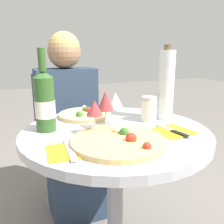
% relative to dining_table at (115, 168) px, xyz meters
% --- Properties ---
extents(dining_table, '(0.82, 0.82, 0.74)m').
position_rel_dining_table_xyz_m(dining_table, '(0.00, 0.00, 0.00)').
color(dining_table, gray).
rests_on(dining_table, ground_plane).
extents(chair_behind_diner, '(0.39, 0.39, 0.91)m').
position_rel_dining_table_xyz_m(chair_behind_diner, '(-0.06, 0.72, -0.12)').
color(chair_behind_diner, slate).
rests_on(chair_behind_diner, ground_plane).
extents(seated_diner, '(0.38, 0.41, 1.18)m').
position_rel_dining_table_xyz_m(seated_diner, '(-0.06, 0.59, -0.01)').
color(seated_diner, '#28384C').
rests_on(seated_diner, ground_plane).
extents(pizza_large, '(0.35, 0.35, 0.05)m').
position_rel_dining_table_xyz_m(pizza_large, '(-0.06, -0.16, 0.19)').
color(pizza_large, '#DBB26B').
rests_on(pizza_large, dining_table).
extents(pizza_small_far, '(0.26, 0.26, 0.05)m').
position_rel_dining_table_xyz_m(pizza_small_far, '(-0.06, 0.25, 0.20)').
color(pizza_small_far, '#E5C17F').
rests_on(pizza_small_far, dining_table).
extents(wine_bottle, '(0.08, 0.08, 0.35)m').
position_rel_dining_table_xyz_m(wine_bottle, '(-0.28, 0.11, 0.31)').
color(wine_bottle, '#2D5623').
rests_on(wine_bottle, dining_table).
extents(tall_carafe, '(0.08, 0.08, 0.36)m').
position_rel_dining_table_xyz_m(tall_carafe, '(0.30, 0.06, 0.35)').
color(tall_carafe, silver).
rests_on(tall_carafe, dining_table).
extents(sugar_shaker, '(0.08, 0.08, 0.12)m').
position_rel_dining_table_xyz_m(sugar_shaker, '(0.20, 0.06, 0.24)').
color(sugar_shaker, silver).
rests_on(sugar_shaker, dining_table).
extents(wine_glass_back_right, '(0.07, 0.07, 0.15)m').
position_rel_dining_table_xyz_m(wine_glass_back_right, '(0.03, 0.07, 0.30)').
color(wine_glass_back_right, silver).
rests_on(wine_glass_back_right, dining_table).
extents(wine_glass_front_left, '(0.07, 0.07, 0.14)m').
position_rel_dining_table_xyz_m(wine_glass_front_left, '(-0.10, -0.02, 0.29)').
color(wine_glass_front_left, silver).
rests_on(wine_glass_front_left, dining_table).
extents(wine_glass_center, '(0.07, 0.07, 0.17)m').
position_rel_dining_table_xyz_m(wine_glass_center, '(-0.04, 0.02, 0.31)').
color(wine_glass_center, silver).
rests_on(wine_glass_center, dining_table).
extents(place_setting_left, '(0.16, 0.19, 0.01)m').
position_rel_dining_table_xyz_m(place_setting_left, '(-0.24, -0.16, 0.19)').
color(place_setting_left, yellow).
rests_on(place_setting_left, dining_table).
extents(place_setting_right, '(0.17, 0.19, 0.01)m').
position_rel_dining_table_xyz_m(place_setting_right, '(0.21, -0.13, 0.19)').
color(place_setting_right, yellow).
rests_on(place_setting_right, dining_table).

